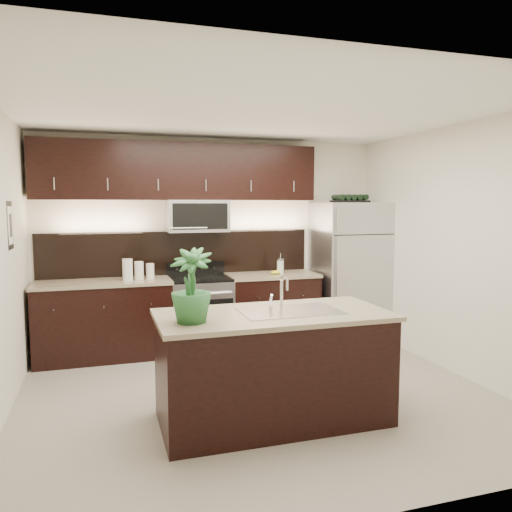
{
  "coord_description": "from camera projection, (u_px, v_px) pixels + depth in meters",
  "views": [
    {
      "loc": [
        -1.42,
        -4.45,
        1.85
      ],
      "look_at": [
        0.14,
        0.55,
        1.3
      ],
      "focal_mm": 35.0,
      "sensor_mm": 36.0,
      "label": 1
    }
  ],
  "objects": [
    {
      "name": "island",
      "position": [
        273.0,
        366.0,
        4.25
      ],
      "size": [
        1.96,
        0.96,
        0.94
      ],
      "color": "black",
      "rests_on": "ground"
    },
    {
      "name": "french_press",
      "position": [
        280.0,
        266.0,
        6.52
      ],
      "size": [
        0.09,
        0.09,
        0.26
      ],
      "rotation": [
        0.0,
        0.0,
        0.1
      ],
      "color": "silver",
      "rests_on": "counter_run"
    },
    {
      "name": "upper_fixtures",
      "position": [
        182.0,
        181.0,
        6.23
      ],
      "size": [
        3.49,
        0.4,
        1.66
      ],
      "color": "black",
      "rests_on": "counter_run"
    },
    {
      "name": "plant",
      "position": [
        191.0,
        286.0,
        3.83
      ],
      "size": [
        0.43,
        0.43,
        0.58
      ],
      "primitive_type": "imported",
      "rotation": [
        0.0,
        0.0,
        -0.43
      ],
      "color": "#245B2A",
      "rests_on": "island"
    },
    {
      "name": "canisters",
      "position": [
        136.0,
        270.0,
        6.01
      ],
      "size": [
        0.38,
        0.19,
        0.26
      ],
      "rotation": [
        0.0,
        0.0,
        0.29
      ],
      "color": "silver",
      "rests_on": "counter_run"
    },
    {
      "name": "sink_faucet",
      "position": [
        289.0,
        309.0,
        4.26
      ],
      "size": [
        0.84,
        0.5,
        0.28
      ],
      "color": "silver",
      "rests_on": "island"
    },
    {
      "name": "refrigerator",
      "position": [
        348.0,
        271.0,
        6.82
      ],
      "size": [
        0.9,
        0.81,
        1.87
      ],
      "primitive_type": "cube",
      "color": "#B2B2B7",
      "rests_on": "ground"
    },
    {
      "name": "room_walls",
      "position": [
        249.0,
        221.0,
        4.59
      ],
      "size": [
        4.52,
        4.02,
        2.71
      ],
      "color": "silver",
      "rests_on": "ground"
    },
    {
      "name": "bananas",
      "position": [
        273.0,
        272.0,
        6.47
      ],
      "size": [
        0.2,
        0.18,
        0.05
      ],
      "primitive_type": "ellipsoid",
      "rotation": [
        0.0,
        0.0,
        0.37
      ],
      "color": "yellow",
      "rests_on": "counter_run"
    },
    {
      "name": "counter_run",
      "position": [
        184.0,
        314.0,
        6.26
      ],
      "size": [
        3.51,
        0.65,
        0.94
      ],
      "color": "black",
      "rests_on": "ground"
    },
    {
      "name": "wine_rack",
      "position": [
        350.0,
        199.0,
        6.72
      ],
      "size": [
        0.46,
        0.29,
        0.11
      ],
      "color": "black",
      "rests_on": "refrigerator"
    },
    {
      "name": "ground",
      "position": [
        259.0,
        396.0,
        4.84
      ],
      "size": [
        4.5,
        4.5,
        0.0
      ],
      "primitive_type": "plane",
      "color": "gray",
      "rests_on": "ground"
    }
  ]
}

